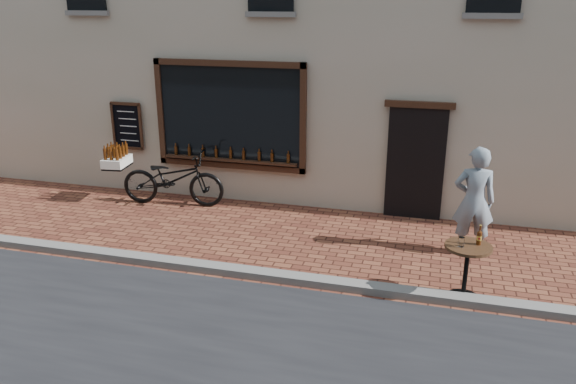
# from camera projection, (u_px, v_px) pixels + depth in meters

# --- Properties ---
(ground) EXTENTS (90.00, 90.00, 0.00)m
(ground) POSITION_uv_depth(u_px,v_px,m) (270.00, 285.00, 8.54)
(ground) COLOR #58281C
(ground) RESTS_ON ground
(kerb) EXTENTS (90.00, 0.25, 0.12)m
(kerb) POSITION_uv_depth(u_px,v_px,m) (274.00, 276.00, 8.71)
(kerb) COLOR slate
(kerb) RESTS_ON ground
(cargo_bicycle) EXTENTS (2.58, 1.00, 1.23)m
(cargo_bicycle) POSITION_uv_depth(u_px,v_px,m) (171.00, 178.00, 11.72)
(cargo_bicycle) COLOR black
(cargo_bicycle) RESTS_ON ground
(bistro_table) EXTENTS (0.66, 0.66, 1.14)m
(bistro_table) POSITION_uv_depth(u_px,v_px,m) (467.00, 261.00, 7.96)
(bistro_table) COLOR black
(bistro_table) RESTS_ON ground
(pedestrian) EXTENTS (0.72, 0.51, 1.88)m
(pedestrian) POSITION_uv_depth(u_px,v_px,m) (474.00, 201.00, 9.34)
(pedestrian) COLOR gray
(pedestrian) RESTS_ON ground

